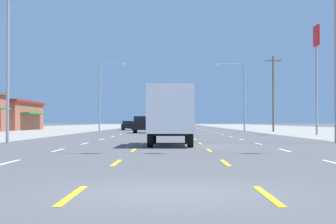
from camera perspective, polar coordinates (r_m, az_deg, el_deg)
name	(u,v)px	position (r m, az deg, el deg)	size (l,w,h in m)	color
ground_plane	(172,131)	(75.96, 0.42, -2.06)	(572.00, 572.00, 0.00)	#4C4C4F
lot_apron_left	(0,131)	(79.90, -17.64, -1.96)	(28.00, 440.00, 0.01)	gray
lane_markings	(172,128)	(114.46, 0.43, -1.72)	(10.64, 227.60, 0.01)	white
signal_span_wire	(188,29)	(21.87, 2.21, 8.95)	(24.99, 0.53, 8.92)	brown
box_truck_center_turn_nearest	(170,113)	(29.37, 0.27, -0.07)	(2.40, 7.20, 3.23)	black
suv_inner_left_near	(142,124)	(62.62, -2.80, -1.34)	(1.98, 4.90, 1.98)	black
sedan_center_turn_mid	(171,126)	(68.32, 0.30, -1.54)	(1.80, 4.50, 1.46)	white
sedan_far_left_midfar	(128,125)	(83.23, -4.33, -1.45)	(1.80, 4.50, 1.46)	black
sedan_far_left_far	(135,125)	(102.76, -3.60, -1.38)	(1.80, 4.50, 1.46)	navy
sedan_center_turn_farther	(172,124)	(123.64, 0.38, -1.33)	(1.80, 4.50, 1.46)	white
hatchback_inner_left_farthest	(157,124)	(124.16, -1.23, -1.31)	(1.72, 3.90, 1.54)	#235B2D
storefront_left_row_2	(3,115)	(89.98, -17.42, -0.35)	(10.89, 17.64, 4.70)	#A35642
pole_sign_right_row_1	(316,55)	(54.91, 15.73, 5.94)	(0.24, 1.61, 10.92)	gray
streetlight_left_row_0	(15,53)	(34.25, -16.18, 6.18)	(4.32, 0.26, 9.66)	gray
streetlight_right_row_0	(330,45)	(34.31, 17.06, 6.94)	(4.00, 0.26, 10.61)	gray
streetlight_left_row_1	(102,91)	(74.56, -7.13, 2.25)	(3.79, 0.26, 9.79)	gray
streetlight_right_row_1	(241,91)	(74.54, 7.93, 2.23)	(4.07, 0.26, 9.68)	gray
utility_pole_right_row_1	(273,92)	(72.47, 11.30, 2.09)	(2.20, 0.26, 10.17)	brown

